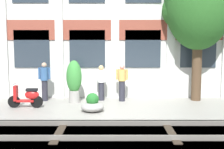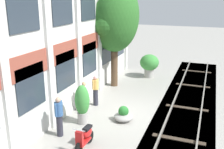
{
  "view_description": "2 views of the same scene",
  "coord_description": "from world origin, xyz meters",
  "px_view_note": "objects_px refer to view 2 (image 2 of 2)",
  "views": [
    {
      "loc": [
        -0.14,
        -11.65,
        2.8
      ],
      "look_at": [
        -0.09,
        1.07,
        1.25
      ],
      "focal_mm": 50.0,
      "sensor_mm": 36.0,
      "label": 1
    },
    {
      "loc": [
        -11.3,
        -3.61,
        5.53
      ],
      "look_at": [
        1.26,
        1.21,
        1.47
      ],
      "focal_mm": 42.0,
      "sensor_mm": 36.0,
      "label": 2
    }
  ],
  "objects_px": {
    "potted_plant_ribbed_drum": "(82,103)",
    "potted_plant_wide_bowl": "(123,115)",
    "broadleaf_tree": "(114,18)",
    "resident_watching_tracks": "(95,90)",
    "scooter_near_curb": "(85,137)",
    "resident_by_doorway": "(85,96)",
    "potted_plant_glazed_jar": "(149,64)",
    "resident_near_plants": "(59,115)"
  },
  "relations": [
    {
      "from": "potted_plant_wide_bowl",
      "to": "resident_near_plants",
      "type": "bearing_deg",
      "value": 137.97
    },
    {
      "from": "broadleaf_tree",
      "to": "resident_watching_tracks",
      "type": "xyz_separation_m",
      "value": [
        -3.28,
        -0.18,
        -3.38
      ]
    },
    {
      "from": "broadleaf_tree",
      "to": "resident_watching_tracks",
      "type": "relative_size",
      "value": 4.03
    },
    {
      "from": "scooter_near_curb",
      "to": "resident_watching_tracks",
      "type": "bearing_deg",
      "value": -160.41
    },
    {
      "from": "potted_plant_ribbed_drum",
      "to": "potted_plant_glazed_jar",
      "type": "relative_size",
      "value": 1.12
    },
    {
      "from": "scooter_near_curb",
      "to": "resident_by_doorway",
      "type": "relative_size",
      "value": 0.89
    },
    {
      "from": "broadleaf_tree",
      "to": "resident_watching_tracks",
      "type": "distance_m",
      "value": 4.72
    },
    {
      "from": "potted_plant_glazed_jar",
      "to": "resident_near_plants",
      "type": "relative_size",
      "value": 0.96
    },
    {
      "from": "broadleaf_tree",
      "to": "potted_plant_glazed_jar",
      "type": "distance_m",
      "value": 4.51
    },
    {
      "from": "resident_watching_tracks",
      "to": "potted_plant_wide_bowl",
      "type": "bearing_deg",
      "value": -23.49
    },
    {
      "from": "broadleaf_tree",
      "to": "potted_plant_wide_bowl",
      "type": "distance_m",
      "value": 6.34
    },
    {
      "from": "potted_plant_ribbed_drum",
      "to": "scooter_near_curb",
      "type": "distance_m",
      "value": 2.09
    },
    {
      "from": "potted_plant_ribbed_drum",
      "to": "scooter_near_curb",
      "type": "height_order",
      "value": "potted_plant_ribbed_drum"
    },
    {
      "from": "broadleaf_tree",
      "to": "potted_plant_ribbed_drum",
      "type": "height_order",
      "value": "broadleaf_tree"
    },
    {
      "from": "potted_plant_wide_bowl",
      "to": "resident_watching_tracks",
      "type": "height_order",
      "value": "resident_watching_tracks"
    },
    {
      "from": "potted_plant_glazed_jar",
      "to": "resident_near_plants",
      "type": "height_order",
      "value": "resident_near_plants"
    },
    {
      "from": "potted_plant_ribbed_drum",
      "to": "potted_plant_wide_bowl",
      "type": "bearing_deg",
      "value": -61.74
    },
    {
      "from": "broadleaf_tree",
      "to": "resident_near_plants",
      "type": "height_order",
      "value": "broadleaf_tree"
    },
    {
      "from": "resident_near_plants",
      "to": "broadleaf_tree",
      "type": "bearing_deg",
      "value": 88.85
    },
    {
      "from": "scooter_near_curb",
      "to": "resident_watching_tracks",
      "type": "height_order",
      "value": "resident_watching_tracks"
    },
    {
      "from": "potted_plant_wide_bowl",
      "to": "resident_by_doorway",
      "type": "relative_size",
      "value": 0.56
    },
    {
      "from": "potted_plant_wide_bowl",
      "to": "potted_plant_glazed_jar",
      "type": "height_order",
      "value": "potted_plant_glazed_jar"
    },
    {
      "from": "potted_plant_wide_bowl",
      "to": "potted_plant_glazed_jar",
      "type": "xyz_separation_m",
      "value": [
        7.07,
        0.48,
        0.7
      ]
    },
    {
      "from": "potted_plant_ribbed_drum",
      "to": "potted_plant_glazed_jar",
      "type": "xyz_separation_m",
      "value": [
        7.96,
        -1.16,
        -0.01
      ]
    },
    {
      "from": "potted_plant_glazed_jar",
      "to": "broadleaf_tree",
      "type": "bearing_deg",
      "value": 147.99
    },
    {
      "from": "potted_plant_ribbed_drum",
      "to": "resident_watching_tracks",
      "type": "distance_m",
      "value": 2.07
    },
    {
      "from": "resident_watching_tracks",
      "to": "resident_near_plants",
      "type": "height_order",
      "value": "resident_near_plants"
    },
    {
      "from": "potted_plant_wide_bowl",
      "to": "potted_plant_glazed_jar",
      "type": "relative_size",
      "value": 0.54
    },
    {
      "from": "potted_plant_ribbed_drum",
      "to": "potted_plant_glazed_jar",
      "type": "distance_m",
      "value": 8.04
    },
    {
      "from": "potted_plant_ribbed_drum",
      "to": "resident_watching_tracks",
      "type": "bearing_deg",
      "value": 8.12
    },
    {
      "from": "resident_by_doorway",
      "to": "potted_plant_wide_bowl",
      "type": "bearing_deg",
      "value": 21.98
    },
    {
      "from": "potted_plant_glazed_jar",
      "to": "resident_by_doorway",
      "type": "distance_m",
      "value": 7.01
    },
    {
      "from": "potted_plant_ribbed_drum",
      "to": "resident_by_doorway",
      "type": "bearing_deg",
      "value": 22.25
    },
    {
      "from": "potted_plant_wide_bowl",
      "to": "scooter_near_curb",
      "type": "bearing_deg",
      "value": 166.41
    },
    {
      "from": "broadleaf_tree",
      "to": "resident_watching_tracks",
      "type": "height_order",
      "value": "broadleaf_tree"
    },
    {
      "from": "scooter_near_curb",
      "to": "resident_watching_tracks",
      "type": "distance_m",
      "value": 4.04
    },
    {
      "from": "resident_by_doorway",
      "to": "resident_watching_tracks",
      "type": "bearing_deg",
      "value": 108.22
    },
    {
      "from": "broadleaf_tree",
      "to": "potted_plant_wide_bowl",
      "type": "relative_size",
      "value": 7.47
    },
    {
      "from": "broadleaf_tree",
      "to": "potted_plant_glazed_jar",
      "type": "bearing_deg",
      "value": -32.01
    },
    {
      "from": "resident_by_doorway",
      "to": "resident_watching_tracks",
      "type": "xyz_separation_m",
      "value": [
        0.91,
        -0.17,
        0.03
      ]
    },
    {
      "from": "potted_plant_ribbed_drum",
      "to": "resident_watching_tracks",
      "type": "xyz_separation_m",
      "value": [
        2.05,
        0.29,
        -0.11
      ]
    },
    {
      "from": "broadleaf_tree",
      "to": "potted_plant_ribbed_drum",
      "type": "relative_size",
      "value": 3.6
    }
  ]
}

